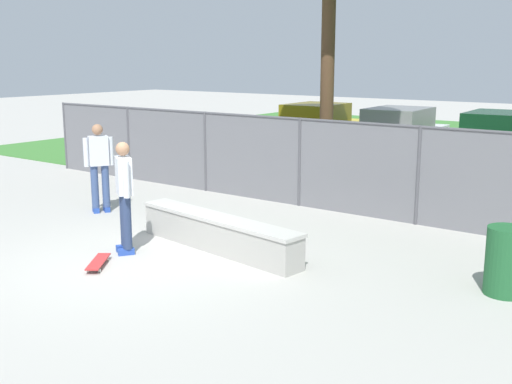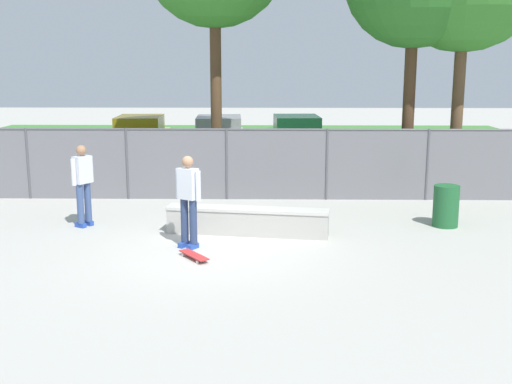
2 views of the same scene
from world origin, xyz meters
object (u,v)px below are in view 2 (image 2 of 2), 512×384
at_px(skateboarder, 188,197).
at_px(car_yellow, 141,138).
at_px(trash_bin, 446,206).
at_px(skateboard, 194,255).
at_px(concrete_ledge, 247,221).
at_px(car_green, 296,138).
at_px(car_white, 219,138).
at_px(bystander, 83,182).

bearing_deg(skateboarder, car_yellow, 105.68).
bearing_deg(trash_bin, skateboarder, -162.35).
relative_size(skateboard, trash_bin, 0.83).
height_order(concrete_ledge, car_green, car_green).
xyz_separation_m(skateboarder, trash_bin, (5.49, 1.75, -0.55)).
xyz_separation_m(concrete_ledge, skateboarder, (-1.11, -0.99, 0.72)).
height_order(skateboard, car_white, car_white).
bearing_deg(trash_bin, bystander, -178.89).
bearing_deg(skateboard, skateboarder, 103.37).
bearing_deg(concrete_ledge, skateboarder, -138.18).
xyz_separation_m(concrete_ledge, car_white, (-1.35, 10.23, 0.55)).
bearing_deg(concrete_ledge, trash_bin, 9.78).
bearing_deg(car_white, car_yellow, 178.45).
distance_m(car_yellow, car_green, 5.79).
bearing_deg(concrete_ledge, car_yellow, 112.55).
bearing_deg(car_green, car_yellow, -178.01).
bearing_deg(trash_bin, skateboard, -154.92).
height_order(skateboard, car_yellow, car_yellow).
height_order(car_yellow, bystander, bystander).
bearing_deg(car_white, car_green, 5.60).
bearing_deg(trash_bin, car_green, 106.42).
bearing_deg(bystander, skateboarder, -32.33).
relative_size(skateboarder, car_white, 0.42).
xyz_separation_m(skateboarder, car_yellow, (-3.17, 11.30, -0.17)).
bearing_deg(car_green, bystander, -117.37).
xyz_separation_m(concrete_ledge, bystander, (-3.62, 0.60, 0.72)).
bearing_deg(car_yellow, car_green, 1.99).
distance_m(skateboarder, bystander, 2.98).
relative_size(car_yellow, trash_bin, 4.64).
xyz_separation_m(skateboard, car_yellow, (-3.35, 12.04, 0.77)).
relative_size(skateboard, car_white, 0.18).
height_order(concrete_ledge, bystander, bystander).
xyz_separation_m(car_yellow, car_white, (2.93, -0.08, 0.00)).
bearing_deg(skateboarder, concrete_ledge, 41.82).
xyz_separation_m(car_green, bystander, (-5.13, -9.91, 0.17)).
bearing_deg(skateboarder, trash_bin, 17.65).
distance_m(skateboarder, car_white, 11.22).
height_order(skateboarder, car_white, skateboarder).
height_order(concrete_ledge, car_white, car_white).
height_order(car_green, bystander, bystander).
xyz_separation_m(concrete_ledge, skateboard, (-0.93, -1.73, -0.22)).
relative_size(concrete_ledge, car_yellow, 0.81).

